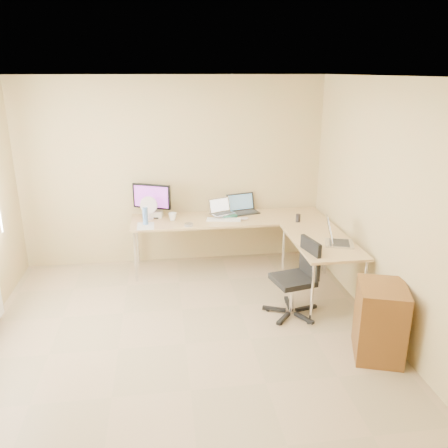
{
  "coord_description": "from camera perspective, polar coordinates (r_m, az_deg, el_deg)",
  "views": [
    {
      "loc": [
        -0.17,
        -4.04,
        2.65
      ],
      "look_at": [
        0.55,
        1.1,
        0.9
      ],
      "focal_mm": 36.61,
      "sensor_mm": 36.0,
      "label": 1
    }
  ],
  "objects": [
    {
      "name": "mouse",
      "position": [
        6.18,
        2.6,
        0.71
      ],
      "size": [
        0.12,
        0.08,
        0.04
      ],
      "primitive_type": "ellipsoid",
      "rotation": [
        0.0,
        0.0,
        -0.1
      ],
      "color": "silver",
      "rests_on": "desk_main"
    },
    {
      "name": "wall_right",
      "position": [
        4.82,
        20.49,
        1.18
      ],
      "size": [
        0.0,
        4.5,
        4.5
      ],
      "primitive_type": "plane",
      "rotation": [
        1.57,
        0.0,
        -1.57
      ],
      "color": "tan",
      "rests_on": "ground"
    },
    {
      "name": "office_chair",
      "position": [
        5.16,
        8.61,
        -6.21
      ],
      "size": [
        0.64,
        0.64,
        0.89
      ],
      "primitive_type": "cube",
      "rotation": [
        0.0,
        0.0,
        0.22
      ],
      "color": "black",
      "rests_on": "ground"
    },
    {
      "name": "desk_return",
      "position": [
        5.71,
        11.92,
        -5.38
      ],
      "size": [
        0.7,
        1.3,
        0.73
      ],
      "primitive_type": "cube",
      "color": "tan",
      "rests_on": "ground"
    },
    {
      "name": "desk_fan",
      "position": [
        6.24,
        -9.34,
        1.93
      ],
      "size": [
        0.29,
        0.29,
        0.3
      ],
      "primitive_type": "cylinder",
      "rotation": [
        0.0,
        0.0,
        -0.28
      ],
      "color": "silver",
      "rests_on": "desk_main"
    },
    {
      "name": "laptop_black",
      "position": [
        6.44,
        2.43,
        2.51
      ],
      "size": [
        0.48,
        0.4,
        0.26
      ],
      "primitive_type": "cube",
      "rotation": [
        0.0,
        0.0,
        0.26
      ],
      "color": "black",
      "rests_on": "desk_main"
    },
    {
      "name": "cd_stack",
      "position": [
        5.95,
        -4.42,
        -0.08
      ],
      "size": [
        0.16,
        0.16,
        0.03
      ],
      "primitive_type": "cylinder",
      "rotation": [
        0.0,
        0.0,
        -0.4
      ],
      "color": "silver",
      "rests_on": "desk_main"
    },
    {
      "name": "laptop_center",
      "position": [
        6.25,
        -0.21,
        2.17
      ],
      "size": [
        0.39,
        0.35,
        0.21
      ],
      "primitive_type": "cube",
      "rotation": [
        0.0,
        0.0,
        0.41
      ],
      "color": "#B7B6C7",
      "rests_on": "desk_main"
    },
    {
      "name": "ceiling",
      "position": [
        4.04,
        -5.86,
        17.85
      ],
      "size": [
        4.5,
        4.5,
        0.0
      ],
      "primitive_type": "plane",
      "rotation": [
        3.14,
        0.0,
        0.0
      ],
      "color": "white",
      "rests_on": "ground"
    },
    {
      "name": "keyboard",
      "position": [
        6.15,
        -0.03,
        0.56
      ],
      "size": [
        0.47,
        0.21,
        0.02
      ],
      "primitive_type": "cube",
      "rotation": [
        0.0,
        0.0,
        -0.19
      ],
      "color": "white",
      "rests_on": "desk_main"
    },
    {
      "name": "wall_back",
      "position": [
        6.43,
        -6.32,
        6.41
      ],
      "size": [
        4.5,
        0.0,
        4.5
      ],
      "primitive_type": "plane",
      "rotation": [
        1.57,
        0.0,
        0.0
      ],
      "color": "tan",
      "rests_on": "ground"
    },
    {
      "name": "monitor",
      "position": [
        6.32,
        -8.99,
        2.92
      ],
      "size": [
        0.57,
        0.38,
        0.47
      ],
      "primitive_type": "cube",
      "rotation": [
        0.0,
        0.0,
        -0.41
      ],
      "color": "black",
      "rests_on": "desk_main"
    },
    {
      "name": "wall_front",
      "position": [
        2.24,
        -2.22,
        -18.31
      ],
      "size": [
        4.5,
        0.0,
        4.5
      ],
      "primitive_type": "plane",
      "rotation": [
        -1.57,
        0.0,
        0.0
      ],
      "color": "tan",
      "rests_on": "ground"
    },
    {
      "name": "desk_main",
      "position": [
        6.38,
        0.63,
        -2.36
      ],
      "size": [
        2.65,
        0.7,
        0.73
      ],
      "primitive_type": "cube",
      "color": "tan",
      "rests_on": "ground"
    },
    {
      "name": "cabinet",
      "position": [
        4.72,
        18.89,
        -11.45
      ],
      "size": [
        0.58,
        0.65,
        0.74
      ],
      "primitive_type": "cube",
      "rotation": [
        0.0,
        0.0,
        -0.32
      ],
      "color": "brown",
      "rests_on": "ground"
    },
    {
      "name": "floor",
      "position": [
        4.83,
        -4.82,
        -14.69
      ],
      "size": [
        4.5,
        4.5,
        0.0
      ],
      "primitive_type": "plane",
      "color": "tan",
      "rests_on": "ground"
    },
    {
      "name": "white_box",
      "position": [
        6.37,
        -8.74,
        1.28
      ],
      "size": [
        0.26,
        0.21,
        0.08
      ],
      "primitive_type": "cube",
      "rotation": [
        0.0,
        0.0,
        -0.18
      ],
      "color": "white",
      "rests_on": "desk_main"
    },
    {
      "name": "laptop_return",
      "position": [
        5.44,
        14.31,
        -1.21
      ],
      "size": [
        0.45,
        0.4,
        0.25
      ],
      "primitive_type": "cube",
      "rotation": [
        0.0,
        0.0,
        1.25
      ],
      "color": "silver",
      "rests_on": "desk_return"
    },
    {
      "name": "book_stack",
      "position": [
        6.32,
        0.48,
        1.17
      ],
      "size": [
        0.23,
        0.29,
        0.04
      ],
      "primitive_type": "cube",
      "rotation": [
        0.0,
        0.0,
        0.18
      ],
      "color": "#266551",
      "rests_on": "desk_main"
    },
    {
      "name": "mug",
      "position": [
        6.17,
        -6.43,
        0.92
      ],
      "size": [
        0.13,
        0.13,
        0.1
      ],
      "primitive_type": "imported",
      "rotation": [
        0.0,
        0.0,
        -0.21
      ],
      "color": "white",
      "rests_on": "desk_main"
    },
    {
      "name": "black_cup",
      "position": [
        6.15,
        9.23,
        0.74
      ],
      "size": [
        0.07,
        0.07,
        0.11
      ],
      "primitive_type": "cylinder",
      "rotation": [
        0.0,
        0.0,
        0.1
      ],
      "color": "#262222",
      "rests_on": "desk_main"
    },
    {
      "name": "papers",
      "position": [
        6.0,
        -9.76,
        -0.26
      ],
      "size": [
        0.22,
        0.31,
        0.01
      ],
      "primitive_type": "cube",
      "rotation": [
        0.0,
        0.0,
        -0.0
      ],
      "color": "silver",
      "rests_on": "desk_main"
    },
    {
      "name": "water_bottle",
      "position": [
        6.03,
        -9.81,
        0.99
      ],
      "size": [
        0.08,
        0.08,
        0.24
      ],
      "primitive_type": "cylinder",
      "rotation": [
        0.0,
        0.0,
        -0.2
      ],
      "color": "#537FC3",
      "rests_on": "desk_main"
    }
  ]
}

